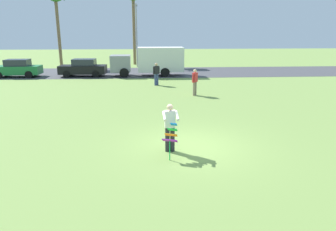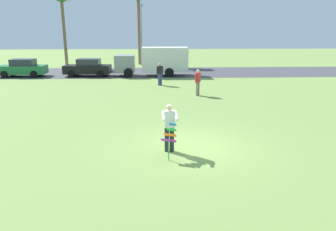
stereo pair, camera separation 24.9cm
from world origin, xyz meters
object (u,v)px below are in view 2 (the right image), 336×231
(parked_truck_grey_van, at_px, (156,61))
(person_walker_near, at_px, (160,73))
(parked_car_green, at_px, (23,68))
(parked_car_black, at_px, (88,68))
(kite_held, at_px, (170,136))
(person_walker_far, at_px, (198,82))
(person_kite_flyer, at_px, (169,126))
(streetlight_pole, at_px, (142,31))

(parked_truck_grey_van, height_order, person_walker_near, parked_truck_grey_van)
(parked_car_green, distance_m, person_walker_near, 13.58)
(person_walker_near, bearing_deg, parked_car_black, 141.38)
(kite_held, distance_m, person_walker_near, 14.41)
(parked_car_black, relative_size, person_walker_far, 2.46)
(person_walker_far, bearing_deg, kite_held, -102.87)
(person_kite_flyer, distance_m, person_walker_far, 9.99)
(kite_held, distance_m, streetlight_pole, 27.54)
(parked_truck_grey_van, distance_m, person_walker_near, 5.28)
(kite_held, distance_m, person_walker_far, 10.60)
(person_kite_flyer, xyz_separation_m, kite_held, (-0.01, -0.63, -0.16))
(person_kite_flyer, relative_size, person_walker_far, 1.00)
(streetlight_pole, bearing_deg, person_walker_far, -76.14)
(parked_truck_grey_van, bearing_deg, parked_car_green, 180.00)
(parked_car_green, xyz_separation_m, parked_truck_grey_van, (12.26, -0.00, 0.64))
(parked_car_green, xyz_separation_m, streetlight_pole, (10.72, 7.63, 3.22))
(parked_truck_grey_van, bearing_deg, parked_car_black, -179.99)
(person_walker_far, bearing_deg, parked_truck_grey_van, 105.84)
(person_kite_flyer, distance_m, kite_held, 0.65)
(streetlight_pole, height_order, person_walker_near, streetlight_pole)
(parked_car_green, height_order, person_walker_near, person_walker_near)
(parked_truck_grey_van, xyz_separation_m, person_walker_far, (2.65, -9.33, -0.48))
(parked_truck_grey_van, distance_m, streetlight_pole, 8.20)
(parked_truck_grey_van, bearing_deg, kite_held, -89.17)
(parked_car_green, distance_m, parked_car_black, 5.94)
(person_walker_far, bearing_deg, person_walker_near, 120.32)
(parked_car_green, relative_size, person_walker_far, 2.44)
(kite_held, relative_size, parked_truck_grey_van, 0.17)
(parked_car_black, distance_m, parked_truck_grey_van, 6.34)
(person_kite_flyer, height_order, parked_car_black, person_kite_flyer)
(kite_held, height_order, streetlight_pole, streetlight_pole)
(streetlight_pole, distance_m, person_walker_far, 17.74)
(parked_car_black, distance_m, person_walker_near, 8.42)
(person_kite_flyer, distance_m, streetlight_pole, 26.90)
(parked_car_green, relative_size, streetlight_pole, 0.60)
(parked_truck_grey_van, xyz_separation_m, person_walker_near, (0.26, -5.25, -0.48))
(streetlight_pole, xyz_separation_m, person_walker_far, (4.19, -16.96, -3.06))
(parked_car_black, height_order, person_walker_near, person_walker_near)
(parked_car_black, relative_size, person_walker_near, 2.46)
(kite_held, xyz_separation_m, person_walker_near, (-0.02, 14.41, 0.14))
(parked_truck_grey_van, xyz_separation_m, streetlight_pole, (-1.54, 7.63, 2.59))
(parked_car_black, bearing_deg, person_walker_near, -38.62)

